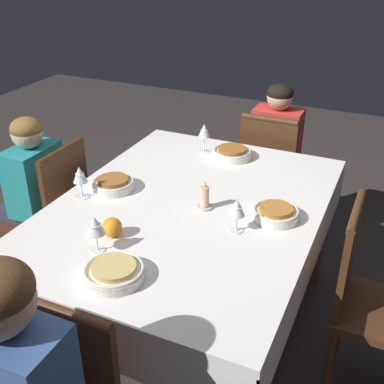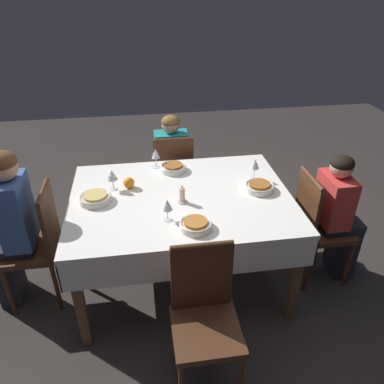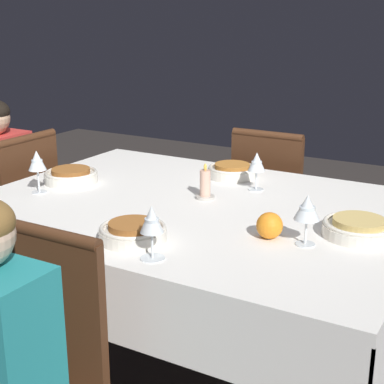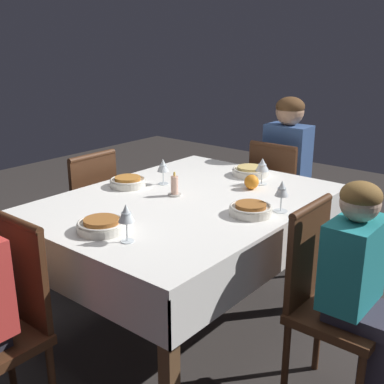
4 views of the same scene
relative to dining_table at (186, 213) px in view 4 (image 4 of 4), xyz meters
The scene contains 18 objects.
ground_plane 0.70m from the dining_table, ahead, with size 8.00×8.00×0.00m, color #332D2B.
dining_table is the anchor object (origin of this frame).
chair_east 1.03m from the dining_table, ahead, with size 0.38×0.38×0.92m.
chair_west 1.04m from the dining_table, behind, with size 0.38×0.38×0.92m.
chair_south 0.84m from the dining_table, 91.77° to the right, with size 0.38×0.38×0.92m.
chair_north 0.84m from the dining_table, 91.80° to the left, with size 0.38×0.38×0.92m.
person_adult_denim 1.16m from the dining_table, ahead, with size 0.34×0.30×1.20m.
person_child_teal 0.98m from the dining_table, 91.48° to the right, with size 0.30×0.33×1.05m.
bowl_east 0.60m from the dining_table, ahead, with size 0.22×0.22×0.06m.
wine_glass_east 0.54m from the dining_table, 19.84° to the right, with size 0.08×0.08×0.15m.
bowl_west 0.58m from the dining_table, behind, with size 0.21×0.21×0.06m.
wine_glass_west 0.64m from the dining_table, 163.55° to the right, with size 0.07×0.07×0.16m.
bowl_south 0.41m from the dining_table, 88.44° to the right, with size 0.20×0.20×0.06m.
wine_glass_south 0.53m from the dining_table, 73.78° to the right, with size 0.07×0.07×0.16m.
bowl_north 0.41m from the dining_table, 96.34° to the left, with size 0.20×0.20×0.06m.
wine_glass_north 0.35m from the dining_table, 66.24° to the left, with size 0.07×0.07×0.15m.
candle_centerpiece 0.15m from the dining_table, 91.36° to the left, with size 0.07×0.07×0.13m.
orange_fruit 0.42m from the dining_table, 25.77° to the right, with size 0.08×0.08×0.08m, color orange.
Camera 4 is at (-1.82, -1.53, 1.58)m, focal length 45.00 mm.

